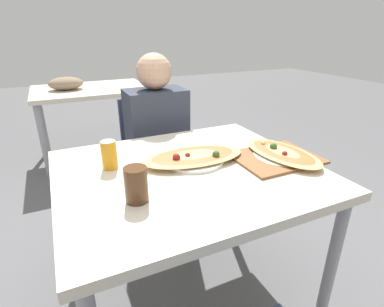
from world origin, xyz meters
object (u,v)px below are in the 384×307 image
at_px(dining_table, 188,184).
at_px(pizza_second, 282,153).
at_px(person_seated, 157,131).
at_px(chair_far_seated, 154,153).
at_px(pizza_main, 193,157).
at_px(drink_glass, 136,185).
at_px(soda_can, 109,155).

distance_m(dining_table, pizza_second, 0.47).
distance_m(dining_table, person_seated, 0.69).
bearing_deg(chair_far_seated, pizza_main, 87.11).
distance_m(dining_table, drink_glass, 0.34).
relative_size(pizza_main, pizza_second, 1.11).
bearing_deg(chair_far_seated, pizza_second, 112.31).
height_order(drink_glass, pizza_second, drink_glass).
distance_m(soda_can, pizza_second, 0.78).
bearing_deg(dining_table, pizza_second, -9.10).
bearing_deg(dining_table, soda_can, 153.22).
relative_size(person_seated, soda_can, 9.33).
distance_m(person_seated, soda_can, 0.67).
xyz_separation_m(pizza_main, pizza_second, (0.39, -0.14, -0.00)).
distance_m(pizza_main, drink_glass, 0.39).
bearing_deg(drink_glass, person_seated, 66.80).
xyz_separation_m(pizza_main, drink_glass, (-0.32, -0.22, 0.04)).
distance_m(dining_table, soda_can, 0.36).
distance_m(pizza_main, soda_can, 0.37).
relative_size(pizza_main, drink_glass, 3.80).
height_order(soda_can, pizza_second, soda_can).
height_order(pizza_main, drink_glass, drink_glass).
bearing_deg(person_seated, drink_glass, 66.80).
xyz_separation_m(dining_table, pizza_main, (0.06, 0.06, 0.09)).
bearing_deg(pizza_main, dining_table, -131.17).
bearing_deg(pizza_main, person_seated, 86.59).
bearing_deg(drink_glass, chair_far_seated, 69.30).
distance_m(chair_far_seated, person_seated, 0.23).
bearing_deg(pizza_main, drink_glass, -145.62).
xyz_separation_m(person_seated, drink_glass, (-0.36, -0.84, 0.11)).
distance_m(person_seated, pizza_main, 0.62).
height_order(pizza_main, soda_can, soda_can).
bearing_deg(pizza_main, chair_far_seated, 87.11).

